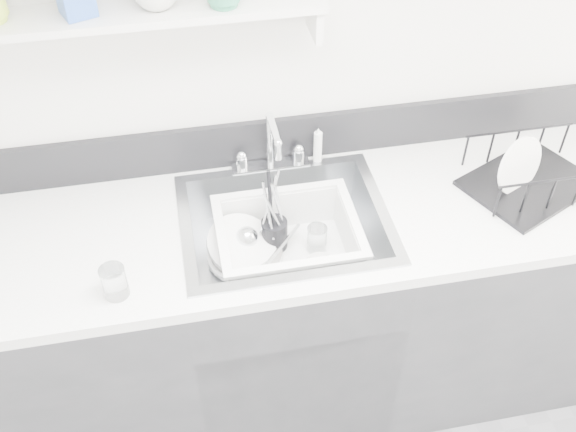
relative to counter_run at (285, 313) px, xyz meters
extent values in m
cube|color=silver|center=(0.00, 0.30, 0.84)|extent=(3.50, 0.02, 2.60)
cube|color=#2B2B2F|center=(0.00, 0.00, -0.02)|extent=(3.20, 0.62, 0.88)
cube|color=silver|center=(0.00, 0.00, 0.44)|extent=(3.20, 0.62, 0.04)
cube|color=black|center=(0.00, 0.30, 0.54)|extent=(3.20, 0.02, 0.16)
cube|color=silver|center=(0.00, 0.25, 0.47)|extent=(0.26, 0.06, 0.02)
cylinder|color=silver|center=(-0.10, 0.25, 0.50)|extent=(0.04, 0.04, 0.05)
cylinder|color=silver|center=(0.10, 0.25, 0.50)|extent=(0.04, 0.04, 0.05)
cylinder|color=silver|center=(0.00, 0.25, 0.57)|extent=(0.02, 0.02, 0.20)
cylinder|color=silver|center=(0.00, 0.18, 0.68)|extent=(0.02, 0.15, 0.02)
cylinder|color=white|center=(0.16, 0.25, 0.53)|extent=(0.03, 0.03, 0.14)
cube|color=silver|center=(-0.35, 0.23, 1.06)|extent=(1.00, 0.16, 0.02)
cube|color=silver|center=(0.13, 0.23, 1.00)|extent=(0.02, 0.14, 0.10)
cylinder|color=white|center=(-0.13, 0.01, 0.32)|extent=(0.24, 0.24, 0.01)
cylinder|color=white|center=(-0.12, 0.01, 0.33)|extent=(0.23, 0.23, 0.01)
cylinder|color=white|center=(-0.14, 0.01, 0.36)|extent=(0.27, 0.26, 0.10)
cylinder|color=black|center=(-0.03, 0.04, 0.36)|extent=(0.08, 0.08, 0.11)
cylinder|color=silver|center=(-0.04, 0.05, 0.45)|extent=(0.01, 0.05, 0.21)
cylinder|color=silver|center=(-0.01, 0.03, 0.44)|extent=(0.02, 0.04, 0.19)
cylinder|color=black|center=(-0.04, 0.05, 0.48)|extent=(0.01, 0.06, 0.23)
cylinder|color=white|center=(0.10, 0.00, 0.35)|extent=(0.07, 0.07, 0.09)
cylinder|color=white|center=(-0.51, -0.20, 0.51)|extent=(0.09, 0.09, 0.10)
imported|color=white|center=(0.10, -0.09, 0.32)|extent=(0.13, 0.13, 0.03)
camera|label=1|loc=(-0.28, -1.47, 1.89)|focal=42.00mm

